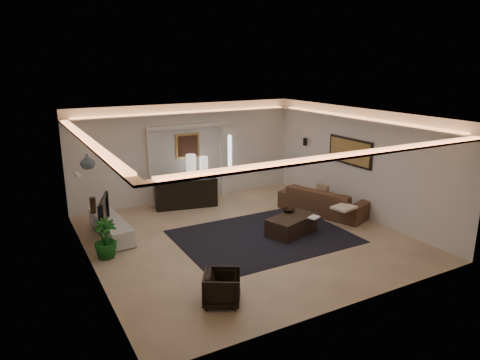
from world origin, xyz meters
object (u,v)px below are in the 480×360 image
console (186,193)px  sofa (323,201)px  coffee_table (292,226)px  armchair (222,288)px

console → sofa: bearing=-25.3°
sofa → coffee_table: (-1.66, -0.82, -0.15)m
console → armchair: 5.39m
armchair → coffee_table: bearing=-24.9°
sofa → armchair: sofa is taller
coffee_table → armchair: size_ratio=1.97×
sofa → armchair: bearing=101.2°
sofa → armchair: 5.38m
console → armchair: size_ratio=2.76×
console → coffee_table: (1.47, -3.16, -0.20)m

